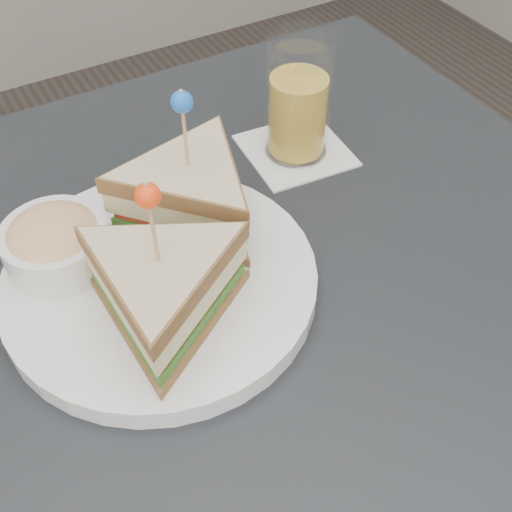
% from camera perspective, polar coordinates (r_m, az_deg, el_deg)
% --- Properties ---
extents(table, '(0.80, 0.80, 0.75)m').
position_cam_1_polar(table, '(0.63, -0.34, -8.81)').
color(table, black).
rests_on(table, ground).
extents(plate_meal, '(0.31, 0.30, 0.16)m').
position_cam_1_polar(plate_meal, '(0.56, -8.38, 0.66)').
color(plate_meal, white).
rests_on(plate_meal, table).
extents(drink_set, '(0.12, 0.12, 0.14)m').
position_cam_1_polar(drink_set, '(0.69, 3.76, 13.31)').
color(drink_set, white).
rests_on(drink_set, table).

